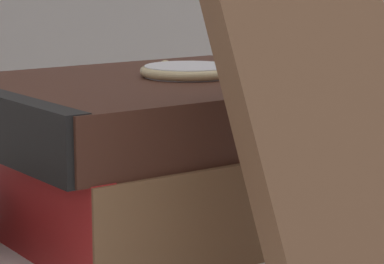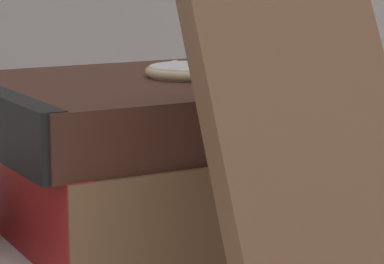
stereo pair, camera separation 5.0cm
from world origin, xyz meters
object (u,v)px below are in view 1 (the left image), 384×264
object	(u,v)px
book_flat_top	(146,108)
book_leaning_front	(330,128)
book_flat_bottom	(176,176)
pocket_watch	(188,71)

from	to	relation	value
book_flat_top	book_leaning_front	world-z (taller)	book_leaning_front
book_flat_bottom	pocket_watch	distance (m)	0.06
book_flat_top	book_leaning_front	size ratio (longest dim) A/B	1.30
book_flat_bottom	book_leaning_front	distance (m)	0.14
book_flat_bottom	book_flat_top	size ratio (longest dim) A/B	1.06
book_flat_bottom	book_flat_top	bearing A→B (deg)	-179.53
book_flat_top	pocket_watch	distance (m)	0.03
book_flat_top	book_leaning_front	xyz separation A→B (m)	(0.01, -0.13, 0.01)
book_leaning_front	pocket_watch	distance (m)	0.13
book_flat_bottom	book_leaning_front	world-z (taller)	book_leaning_front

